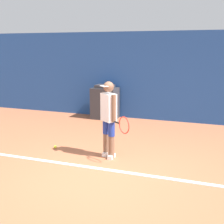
{
  "coord_description": "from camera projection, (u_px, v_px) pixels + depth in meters",
  "views": [
    {
      "loc": [
        2.08,
        -4.88,
        2.31
      ],
      "look_at": [
        -0.19,
        1.23,
        0.94
      ],
      "focal_mm": 50.0,
      "sensor_mm": 36.0,
      "label": 1
    }
  ],
  "objects": [
    {
      "name": "tennis_ball",
      "position": [
        55.0,
        147.0,
        7.22
      ],
      "size": [
        0.07,
        0.07,
        0.07
      ],
      "color": "#D1E533",
      "rests_on": "ground_plane"
    },
    {
      "name": "covered_chair",
      "position": [
        105.0,
        102.0,
        10.15
      ],
      "size": [
        0.8,
        0.62,
        1.11
      ],
      "color": "#333338",
      "rests_on": "ground_plane"
    },
    {
      "name": "court_baseline",
      "position": [
        105.0,
        170.0,
        5.96
      ],
      "size": [
        21.6,
        0.1,
        0.01
      ],
      "color": "white",
      "rests_on": "ground_plane"
    },
    {
      "name": "tennis_player",
      "position": [
        109.0,
        116.0,
        6.47
      ],
      "size": [
        0.8,
        0.64,
        1.62
      ],
      "rotation": [
        0.0,
        0.0,
        -0.65
      ],
      "color": "brown",
      "rests_on": "ground_plane"
    },
    {
      "name": "back_wall",
      "position": [
        158.0,
        76.0,
        9.79
      ],
      "size": [
        24.0,
        0.1,
        2.79
      ],
      "color": "#234C99",
      "rests_on": "ground_plane"
    },
    {
      "name": "ground_plane",
      "position": [
        98.0,
        176.0,
        5.66
      ],
      "size": [
        24.0,
        24.0,
        0.0
      ],
      "primitive_type": "plane",
      "color": "#B76642"
    }
  ]
}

